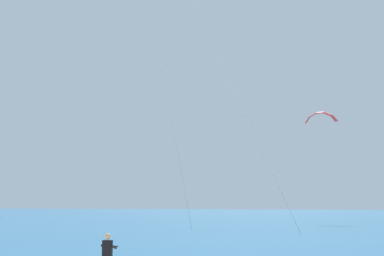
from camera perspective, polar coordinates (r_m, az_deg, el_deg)
The scene contains 3 objects.
sea at distance 78.11m, azimuth 4.42°, elevation -10.77°, with size 200.00×120.00×0.20m, color teal.
kitesurfer at distance 17.89m, azimuth -10.26°, elevation -14.87°, with size 0.55×0.53×1.69m.
kite_distant at distance 63.19m, azimuth 15.36°, elevation 1.41°, with size 4.11×1.75×1.52m.
Camera 1 is at (7.63, -5.83, 2.89)m, focal length 43.82 mm.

